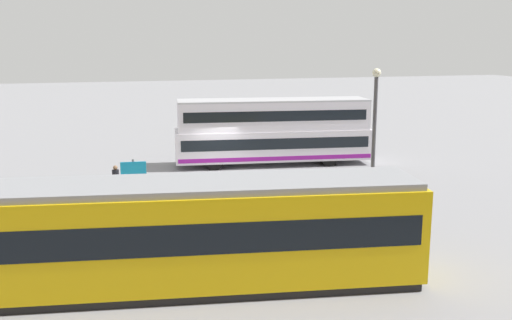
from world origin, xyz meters
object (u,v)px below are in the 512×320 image
object	(u,v)px
double_decker_bus	(273,131)
pedestrian_near_railing	(116,180)
pedestrian_crossing	(235,209)
street_lamp	(374,132)
info_sign	(134,178)
tram_yellow	(187,233)

from	to	relation	value
double_decker_bus	pedestrian_near_railing	size ratio (longest dim) A/B	7.38
pedestrian_crossing	street_lamp	xyz separation A→B (m)	(-5.86, -0.04, 2.78)
pedestrian_near_railing	info_sign	xyz separation A→B (m)	(-0.62, 3.29, 0.81)
pedestrian_crossing	info_sign	size ratio (longest dim) A/B	0.63
double_decker_bus	pedestrian_crossing	xyz separation A→B (m)	(5.24, 11.64, -1.10)
pedestrian_near_railing	double_decker_bus	bearing A→B (deg)	-150.09
double_decker_bus	tram_yellow	world-z (taller)	double_decker_bus
pedestrian_near_railing	pedestrian_crossing	distance (m)	7.50
double_decker_bus	info_sign	world-z (taller)	double_decker_bus
double_decker_bus	pedestrian_crossing	bearing A→B (deg)	65.78
pedestrian_near_railing	info_sign	distance (m)	3.45
pedestrian_crossing	info_sign	bearing A→B (deg)	-39.24
tram_yellow	street_lamp	size ratio (longest dim) A/B	2.28
pedestrian_near_railing	pedestrian_crossing	size ratio (longest dim) A/B	1.02
tram_yellow	double_decker_bus	bearing A→B (deg)	-115.71
pedestrian_crossing	info_sign	xyz separation A→B (m)	(3.58, -2.92, 0.83)
pedestrian_crossing	double_decker_bus	bearing A→B (deg)	-114.22
pedestrian_near_railing	info_sign	world-z (taller)	info_sign
tram_yellow	pedestrian_crossing	world-z (taller)	tram_yellow
double_decker_bus	street_lamp	bearing A→B (deg)	93.06
pedestrian_near_railing	street_lamp	xyz separation A→B (m)	(-10.05, 6.18, 2.76)
double_decker_bus	info_sign	xyz separation A→B (m)	(8.81, 8.72, -0.27)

